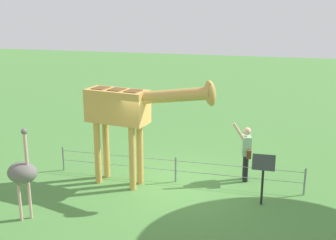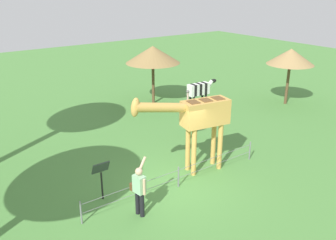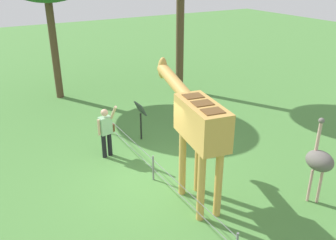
% 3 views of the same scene
% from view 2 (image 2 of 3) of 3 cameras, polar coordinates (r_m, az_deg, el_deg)
% --- Properties ---
extents(ground_plane, '(60.00, 60.00, 0.00)m').
position_cam_2_polar(ground_plane, '(12.73, 1.25, -10.12)').
color(ground_plane, '#4C843D').
extents(giraffe, '(3.69, 1.09, 3.16)m').
position_cam_2_polar(giraffe, '(12.77, 4.73, 0.48)').
color(giraffe, gold).
rests_on(giraffe, ground_plane).
extents(visitor, '(0.57, 0.57, 1.76)m').
position_cam_2_polar(visitor, '(10.83, -4.53, -10.64)').
color(visitor, black).
rests_on(visitor, ground_plane).
extents(zebra, '(1.81, 0.49, 1.66)m').
position_cam_2_polar(zebra, '(19.36, 4.95, 4.64)').
color(zebra, black).
rests_on(zebra, ground_plane).
extents(ostrich, '(0.70, 0.56, 2.25)m').
position_cam_2_polar(ostrich, '(15.89, 3.47, 1.06)').
color(ostrich, '#CC9E93').
rests_on(ostrich, ground_plane).
extents(shade_hut_near, '(2.58, 2.58, 3.15)m').
position_cam_2_polar(shade_hut_near, '(21.30, 18.69, 9.37)').
color(shade_hut_near, brown).
rests_on(shade_hut_near, ground_plane).
extents(shade_hut_far, '(3.01, 3.01, 3.28)m').
position_cam_2_polar(shade_hut_far, '(20.29, -2.40, 10.21)').
color(shade_hut_far, brown).
rests_on(shade_hut_far, ground_plane).
extents(info_sign, '(0.56, 0.21, 1.32)m').
position_cam_2_polar(info_sign, '(11.70, -10.46, -8.13)').
color(info_sign, black).
rests_on(info_sign, ground_plane).
extents(wire_fence, '(7.05, 0.05, 0.75)m').
position_cam_2_polar(wire_fence, '(12.43, 1.66, -8.79)').
color(wire_fence, slate).
rests_on(wire_fence, ground_plane).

